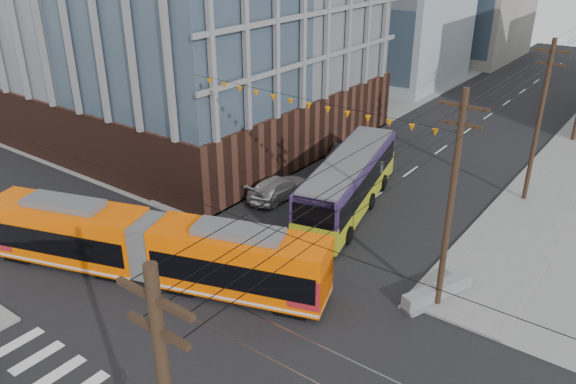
% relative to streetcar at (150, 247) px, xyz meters
% --- Properties ---
extents(ground, '(160.00, 160.00, 0.00)m').
position_rel_streetcar_xyz_m(ground, '(4.78, -4.30, -1.84)').
color(ground, slate).
extents(bg_bldg_nw_near, '(18.00, 16.00, 18.00)m').
position_rel_streetcar_xyz_m(bg_bldg_nw_near, '(-12.22, 47.70, 7.16)').
color(bg_bldg_nw_near, '#8C99A5').
rests_on(bg_bldg_nw_near, ground).
extents(streetcar, '(19.01, 8.61, 3.69)m').
position_rel_streetcar_xyz_m(streetcar, '(0.00, 0.00, 0.00)').
color(streetcar, '#FC5A00').
rests_on(streetcar, ground).
extents(city_bus, '(5.96, 13.72, 3.80)m').
position_rel_streetcar_xyz_m(city_bus, '(4.13, 13.33, 0.06)').
color(city_bus, '#34234E').
rests_on(city_bus, ground).
extents(parked_car_silver, '(2.55, 4.27, 1.33)m').
position_rel_streetcar_xyz_m(parked_car_silver, '(-0.89, 11.37, -1.18)').
color(parked_car_silver, '#9EA0A4').
rests_on(parked_car_silver, ground).
extents(parked_car_white, '(2.59, 5.35, 1.50)m').
position_rel_streetcar_xyz_m(parked_car_white, '(-0.60, 12.01, -1.09)').
color(parked_car_white, '#B7B7B7').
rests_on(parked_car_white, ground).
extents(parked_car_grey, '(3.90, 5.45, 1.38)m').
position_rel_streetcar_xyz_m(parked_car_grey, '(-0.67, 20.68, -1.16)').
color(parked_car_grey, slate).
rests_on(parked_car_grey, ground).
extents(jersey_barrier, '(2.49, 4.37, 0.86)m').
position_rel_streetcar_xyz_m(jersey_barrier, '(13.08, 7.15, -1.41)').
color(jersey_barrier, gray).
rests_on(jersey_barrier, ground).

